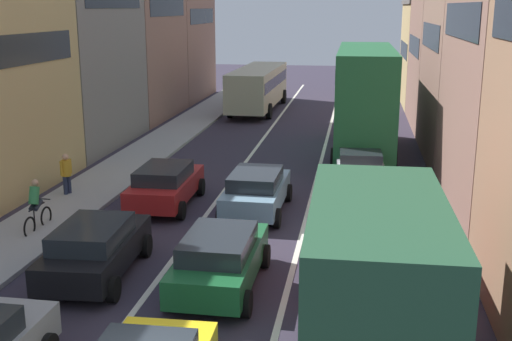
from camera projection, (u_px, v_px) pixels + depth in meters
sidewalk_left at (143, 155)px, 30.39m from camera, size 2.60×64.00×0.14m
lane_stripe_left at (247, 160)px, 29.64m from camera, size 0.16×60.00×0.01m
lane_stripe_right at (321, 163)px, 29.12m from camera, size 0.16×60.00×0.01m
building_row_left at (54, 25)px, 32.20m from camera, size 7.20×43.90×13.70m
removalist_box_truck at (374, 269)px, 12.39m from camera, size 2.81×7.74×3.58m
sedan_centre_lane_second at (220, 259)px, 15.98m from camera, size 2.07×4.31×1.49m
wagon_left_lane_second at (95, 248)px, 16.68m from camera, size 2.25×4.39×1.49m
hatchback_centre_lane_third at (256, 190)px, 21.92m from camera, size 2.12×4.33×1.49m
sedan_left_lane_third at (165, 184)px, 22.65m from camera, size 2.12×4.33×1.49m
sedan_right_lane_behind_truck at (352, 211)px, 19.73m from camera, size 2.11×4.33×1.49m
wagon_right_lane_far at (359, 165)px, 25.39m from camera, size 2.22×4.38×1.49m
bus_mid_queue_primary at (365, 96)px, 29.94m from camera, size 2.87×10.52×5.06m
bus_far_queue_secondary at (258, 85)px, 43.38m from camera, size 2.93×10.54×2.90m
cyclist_on_sidewalk at (36, 207)px, 19.93m from camera, size 0.50×1.73×1.72m
pedestrian_near_kerb at (66, 173)px, 23.66m from camera, size 0.34×0.51×1.66m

